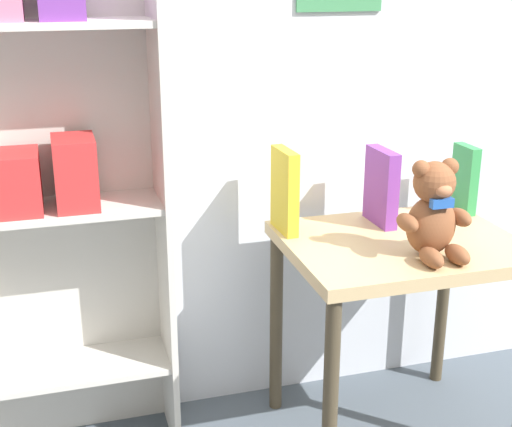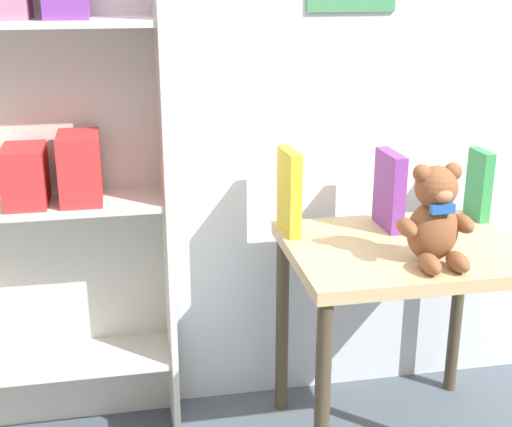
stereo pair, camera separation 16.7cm
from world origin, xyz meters
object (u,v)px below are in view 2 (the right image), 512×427
object	(u,v)px
bookshelf_side	(54,168)
teddy_bear	(435,218)
book_standing_yellow	(289,192)
book_standing_purple	(389,190)
book_standing_green	(479,185)
display_table	(404,276)

from	to	relation	value
bookshelf_side	teddy_bear	distance (m)	1.02
book_standing_yellow	book_standing_purple	distance (m)	0.29
bookshelf_side	book_standing_green	xyz separation A→B (m)	(1.22, -0.06, -0.10)
book_standing_yellow	book_standing_purple	bearing A→B (deg)	-6.16
book_standing_purple	book_standing_green	xyz separation A→B (m)	(0.29, 0.02, -0.01)
display_table	bookshelf_side	bearing A→B (deg)	166.42
book_standing_yellow	book_standing_purple	size ratio (longest dim) A/B	1.07
book_standing_green	display_table	bearing A→B (deg)	-150.89
book_standing_yellow	book_standing_green	bearing A→B (deg)	-2.04
display_table	book_standing_green	size ratio (longest dim) A/B	3.08
book_standing_purple	display_table	bearing A→B (deg)	-91.47
book_standing_green	book_standing_purple	bearing A→B (deg)	-175.91
book_standing_yellow	book_standing_green	world-z (taller)	book_standing_yellow
teddy_bear	book_standing_yellow	size ratio (longest dim) A/B	1.08
bookshelf_side	book_standing_yellow	size ratio (longest dim) A/B	6.20
book_standing_yellow	bookshelf_side	bearing A→B (deg)	171.37
display_table	book_standing_yellow	xyz separation A→B (m)	(-0.29, 0.16, 0.21)
book_standing_green	bookshelf_side	bearing A→B (deg)	176.53
display_table	book_standing_yellow	size ratio (longest dim) A/B	2.69
book_standing_purple	book_standing_green	size ratio (longest dim) A/B	1.07
display_table	teddy_bear	xyz separation A→B (m)	(0.02, -0.12, 0.21)
teddy_bear	bookshelf_side	bearing A→B (deg)	159.81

